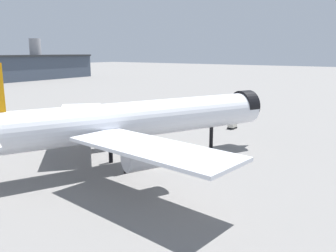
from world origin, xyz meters
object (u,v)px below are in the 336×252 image
baggage_tug_wing (101,120)px  baggage_cart_trailing (232,125)px  traffic_cone_wingtip (186,123)px  airliner_near_gate (130,121)px

baggage_tug_wing → baggage_cart_trailing: 35.12m
baggage_tug_wing → baggage_cart_trailing: (15.36, -31.58, 0.00)m
baggage_cart_trailing → baggage_tug_wing: bearing=116.7°
baggage_cart_trailing → traffic_cone_wingtip: (-2.27, 12.55, -0.60)m
airliner_near_gate → baggage_cart_trailing: size_ratio=24.05×
traffic_cone_wingtip → baggage_cart_trailing: bearing=-79.8°
airliner_near_gate → baggage_cart_trailing: (37.47, -1.28, -6.88)m
traffic_cone_wingtip → airliner_near_gate: bearing=-162.3°
baggage_tug_wing → traffic_cone_wingtip: bearing=-150.3°
baggage_tug_wing → traffic_cone_wingtip: baggage_tug_wing is taller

